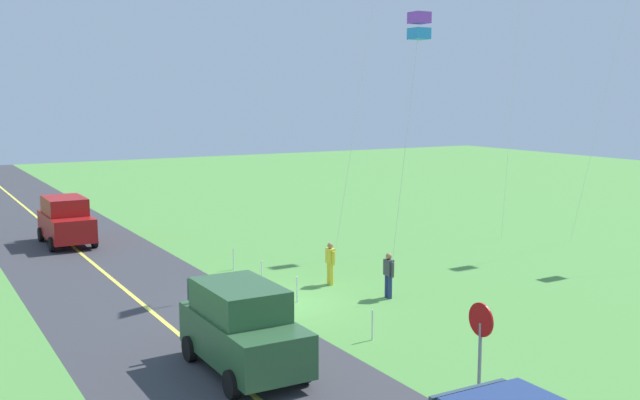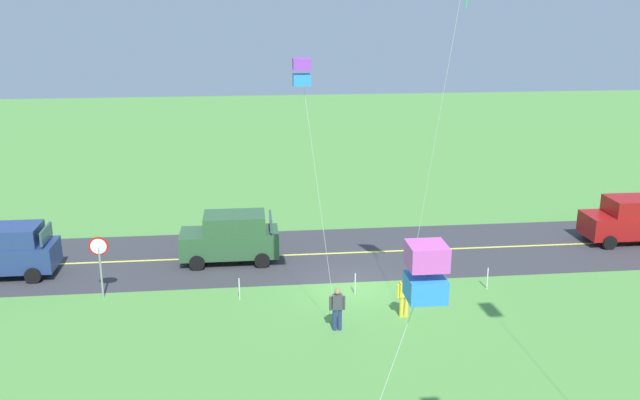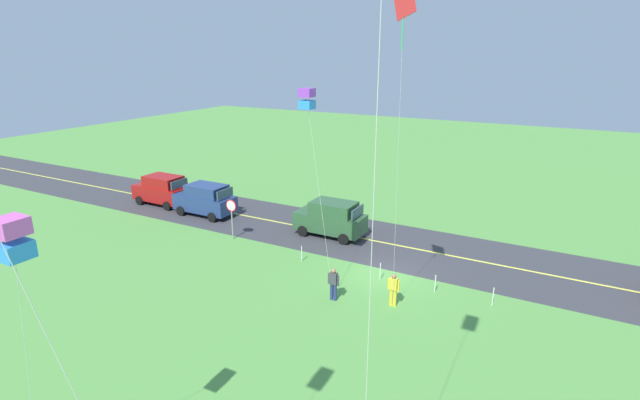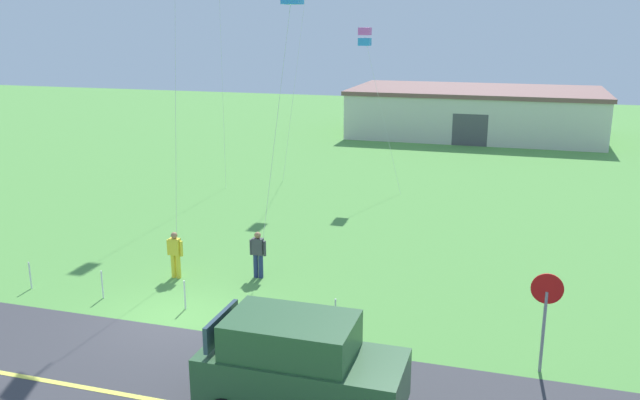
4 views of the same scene
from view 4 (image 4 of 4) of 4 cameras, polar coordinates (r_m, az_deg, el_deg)
ground_plane at (r=20.10m, az=-12.39°, el=-9.97°), size 120.00×120.00×0.10m
asphalt_road at (r=17.11m, az=-19.08°, el=-14.96°), size 120.00×7.00×0.00m
road_centre_stripe at (r=17.11m, az=-19.08°, el=-14.95°), size 120.00×0.16×0.00m
car_suv_foreground at (r=14.79m, az=-1.80°, el=-13.95°), size 4.40×2.12×2.24m
stop_sign at (r=17.01m, az=18.71°, el=-8.34°), size 0.76×0.08×2.56m
person_adult_near at (r=22.79m, az=-12.25°, el=-4.46°), size 0.58×0.22×1.60m
person_adult_companion at (r=22.38m, az=-5.31°, el=-4.53°), size 0.58×0.22×1.60m
kite_green_far at (r=33.50m, az=3.85°, el=13.71°), size 2.38×0.80×8.05m
warehouse_distant at (r=52.29m, az=13.14°, el=7.35°), size 18.36×10.20×3.50m
fence_post_0 at (r=23.45m, az=-23.49°, el=-5.92°), size 0.05×0.05×0.90m
fence_post_1 at (r=21.87m, az=-18.08°, el=-6.87°), size 0.05×0.05×0.90m
fence_post_2 at (r=20.45m, az=-11.46°, el=-7.95°), size 0.05×0.05×0.90m
fence_post_3 at (r=18.82m, az=1.32°, el=-9.71°), size 0.05×0.05×0.90m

